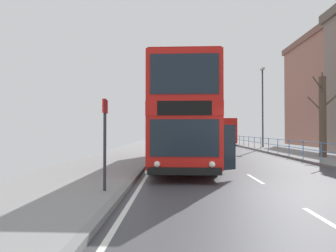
% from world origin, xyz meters
% --- Properties ---
extents(ground, '(15.80, 140.00, 0.20)m').
position_xyz_m(ground, '(-0.72, -0.00, 0.04)').
color(ground, '#424247').
extents(double_decker_bus_main, '(3.18, 10.61, 4.45)m').
position_xyz_m(double_decker_bus_main, '(-2.48, 6.49, 2.33)').
color(double_decker_bus_main, red).
rests_on(double_decker_bus_main, ground).
extents(background_bus_far_lane, '(2.70, 10.28, 3.17)m').
position_xyz_m(background_bus_far_lane, '(2.97, 29.11, 1.73)').
color(background_bus_far_lane, red).
rests_on(background_bus_far_lane, ground).
extents(pedestrian_railing_far_kerb, '(0.05, 27.13, 1.03)m').
position_xyz_m(pedestrian_railing_far_kerb, '(4.45, 12.40, 0.83)').
color(pedestrian_railing_far_kerb, '#598CC6').
rests_on(pedestrian_railing_far_kerb, ground).
extents(bus_stop_sign_near, '(0.08, 0.44, 2.43)m').
position_xyz_m(bus_stop_sign_near, '(-4.74, -0.14, 1.65)').
color(bus_stop_sign_near, '#2D2D33').
rests_on(bus_stop_sign_near, ground).
extents(street_lamp_far_side, '(0.28, 0.60, 7.68)m').
position_xyz_m(street_lamp_far_side, '(5.65, 19.51, 4.59)').
color(street_lamp_far_side, '#38383D').
rests_on(street_lamp_far_side, ground).
extents(bare_tree_far_00, '(1.98, 2.05, 4.97)m').
position_xyz_m(bare_tree_far_00, '(6.12, 9.57, 2.66)').
color(bare_tree_far_00, brown).
rests_on(bare_tree_far_00, ground).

